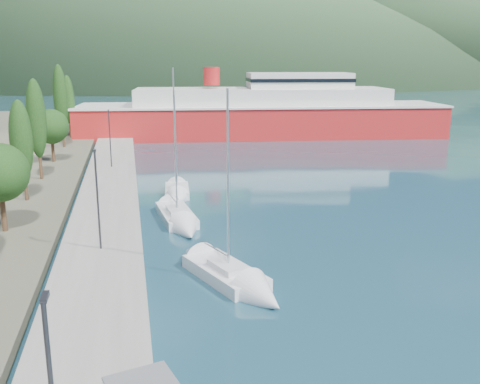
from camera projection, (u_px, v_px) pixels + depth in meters
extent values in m
plane|color=#1D4556|center=(156.00, 108.00, 136.75)|extent=(1400.00, 1400.00, 0.00)
cube|color=gray|center=(108.00, 199.00, 45.56)|extent=(5.00, 88.00, 0.80)
cone|color=slate|center=(476.00, 11.00, 659.02)|extent=(640.00, 640.00, 140.00)
cone|color=#355633|center=(466.00, 17.00, 424.36)|extent=(420.00, 420.00, 90.00)
cylinder|color=#47301E|center=(3.00, 213.00, 35.91)|extent=(0.36, 0.36, 2.46)
cylinder|color=#47301E|center=(26.00, 189.00, 43.95)|extent=(0.30, 0.30, 1.81)
ellipsoid|color=#1C3E15|center=(21.00, 140.00, 42.96)|extent=(1.80, 1.80, 6.42)
cylinder|color=#47301E|center=(41.00, 168.00, 51.69)|extent=(0.30, 0.30, 2.11)
ellipsoid|color=#1C3E15|center=(36.00, 119.00, 50.53)|extent=(1.80, 1.80, 7.47)
cylinder|color=#47301E|center=(53.00, 151.00, 60.45)|extent=(0.36, 0.36, 2.44)
sphere|color=#1C3E15|center=(51.00, 126.00, 59.78)|extent=(3.90, 3.90, 3.90)
cylinder|color=#47301E|center=(64.00, 138.00, 70.64)|extent=(0.30, 0.30, 2.35)
ellipsoid|color=#1C3E15|center=(60.00, 97.00, 69.35)|extent=(1.80, 1.80, 8.35)
cylinder|color=#47301E|center=(71.00, 131.00, 79.53)|extent=(0.30, 0.30, 2.00)
ellipsoid|color=#1C3E15|center=(68.00, 100.00, 78.44)|extent=(1.80, 1.80, 7.09)
cube|color=#2D2D33|center=(45.00, 297.00, 11.99)|extent=(0.15, 0.50, 0.12)
cylinder|color=#2D2D33|center=(98.00, 201.00, 31.80)|extent=(0.12, 0.12, 6.00)
cube|color=#2D2D33|center=(95.00, 150.00, 31.31)|extent=(0.15, 0.50, 0.12)
cylinder|color=#2D2D33|center=(110.00, 139.00, 56.69)|extent=(0.12, 0.12, 6.00)
cube|color=#2D2D33|center=(108.00, 110.00, 56.20)|extent=(0.15, 0.50, 0.12)
cube|color=silver|center=(225.00, 274.00, 30.00)|extent=(4.34, 6.29, 0.93)
cube|color=silver|center=(228.00, 266.00, 29.53)|extent=(2.18, 2.69, 0.36)
cylinder|color=silver|center=(228.00, 182.00, 28.38)|extent=(0.12, 0.12, 9.84)
cone|color=silver|center=(263.00, 298.00, 26.96)|extent=(3.21, 3.40, 2.38)
cube|color=silver|center=(176.00, 216.00, 41.17)|extent=(2.87, 6.43, 0.88)
cube|color=silver|center=(177.00, 210.00, 40.64)|extent=(1.60, 2.62, 0.34)
cylinder|color=silver|center=(175.00, 142.00, 39.38)|extent=(0.12, 0.12, 10.76)
cone|color=silver|center=(187.00, 232.00, 37.48)|extent=(2.53, 3.12, 2.25)
cube|color=silver|center=(177.00, 192.00, 48.84)|extent=(2.50, 5.00, 0.83)
cube|color=silver|center=(177.00, 187.00, 48.40)|extent=(1.42, 2.03, 0.32)
cylinder|color=silver|center=(176.00, 143.00, 47.43)|extent=(0.12, 0.12, 8.30)
cone|color=silver|center=(177.00, 200.00, 45.86)|extent=(2.30, 2.42, 2.12)
cube|color=red|center=(261.00, 123.00, 85.54)|extent=(58.24, 18.35, 5.53)
cube|color=silver|center=(262.00, 105.00, 84.88)|extent=(58.68, 18.75, 0.30)
cube|color=silver|center=(262.00, 98.00, 84.59)|extent=(40.38, 14.31, 2.96)
cube|color=silver|center=(299.00, 80.00, 84.47)|extent=(16.77, 9.14, 2.37)
cylinder|color=red|center=(212.00, 76.00, 83.10)|extent=(2.57, 2.57, 2.76)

